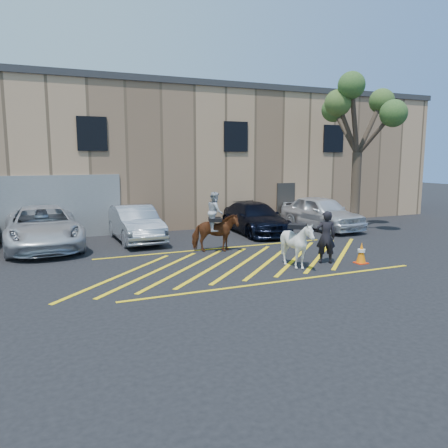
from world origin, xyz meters
name	(u,v)px	position (x,y,z in m)	size (l,w,h in m)	color
ground	(241,261)	(0.00, 0.00, 0.00)	(90.00, 90.00, 0.00)	black
car_white_pickup	(43,227)	(-6.27, 5.11, 0.83)	(2.74, 5.95, 1.65)	silver
car_silver_sedan	(135,223)	(-2.60, 5.09, 0.76)	(1.61, 4.62, 1.52)	#8E939B
car_blue_suv	(255,218)	(3.04, 4.85, 0.72)	(2.01, 4.95, 1.44)	black
car_white_suv	(321,213)	(6.64, 4.58, 0.83)	(1.97, 4.89, 1.67)	white
handler	(326,237)	(2.50, -1.44, 0.90)	(0.65, 0.43, 1.79)	black
warehouse	(153,156)	(-0.01, 11.99, 3.65)	(32.42, 10.20, 7.30)	tan
hatching_zone	(244,262)	(0.00, -0.30, 0.01)	(12.60, 5.12, 0.01)	yellow
mounted_bay	(215,228)	(-0.26, 1.72, 0.93)	(1.88, 1.23, 2.29)	brown
saddled_white	(297,244)	(1.25, -1.61, 0.78)	(1.85, 1.87, 1.54)	white
traffic_cone	(361,253)	(3.61, -1.95, 0.37)	(0.39, 0.39, 0.73)	#FF300A
tree	(359,111)	(7.55, 3.21, 5.69)	(3.99, 4.37, 7.31)	#47392B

